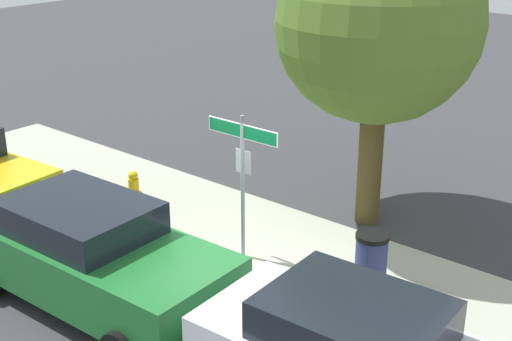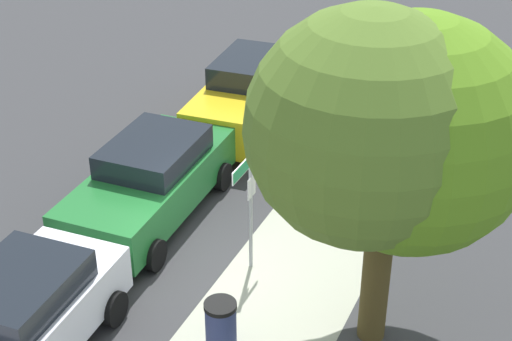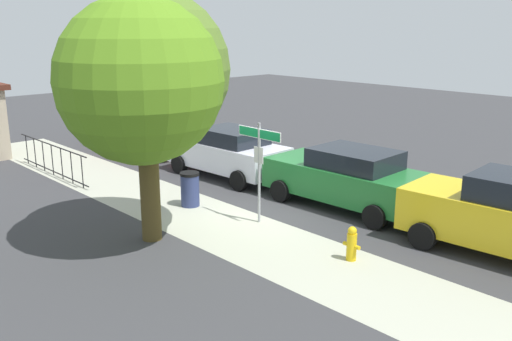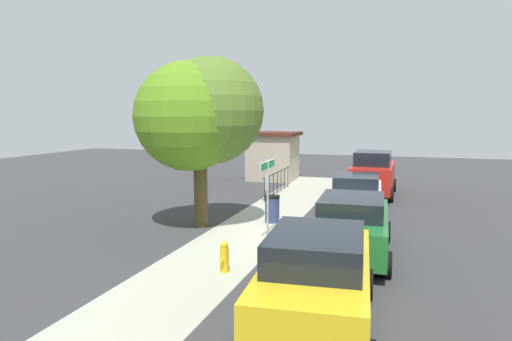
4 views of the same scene
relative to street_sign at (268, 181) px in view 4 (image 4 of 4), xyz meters
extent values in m
plane|color=#38383A|center=(0.46, -0.40, -1.87)|extent=(60.00, 60.00, 0.00)
cube|color=#ADAE9A|center=(2.46, 0.90, -1.87)|extent=(24.00, 2.60, 0.00)
cylinder|color=#9EA0A5|center=(0.00, 0.00, -0.56)|extent=(0.07, 0.07, 2.62)
cube|color=#0F723D|center=(0.00, 0.00, 0.48)|extent=(1.47, 0.02, 0.22)
cube|color=white|center=(0.00, 0.00, 0.48)|extent=(1.50, 0.02, 0.25)
cube|color=silver|center=(0.00, 0.02, -0.07)|extent=(0.32, 0.02, 0.42)
cylinder|color=#4D401E|center=(0.92, 2.68, -0.66)|extent=(0.47, 0.47, 2.41)
sphere|color=#598B1D|center=(0.67, 2.94, 1.95)|extent=(3.69, 3.69, 3.69)
sphere|color=#567629|center=(1.11, 2.36, 2.14)|extent=(3.64, 3.64, 3.64)
sphere|color=#577926|center=(1.09, 2.24, 2.14)|extent=(2.30, 2.30, 2.30)
cube|color=yellow|center=(-5.36, -2.51, -1.05)|extent=(4.73, 2.15, 0.99)
cube|color=black|center=(-5.64, -2.53, -0.28)|extent=(2.33, 1.76, 0.55)
cylinder|color=black|center=(-3.86, -1.49, -1.55)|extent=(0.65, 0.27, 0.64)
cylinder|color=black|center=(-3.73, -3.30, -1.55)|extent=(0.65, 0.27, 0.64)
cube|color=#206E2E|center=(-0.73, -2.65, -1.11)|extent=(4.75, 2.06, 0.87)
cube|color=black|center=(-1.01, -2.66, -0.43)|extent=(2.31, 1.74, 0.50)
cylinder|color=black|center=(0.82, -1.65, -1.55)|extent=(0.65, 0.24, 0.64)
cylinder|color=black|center=(0.89, -3.54, -1.55)|extent=(0.65, 0.24, 0.64)
cylinder|color=black|center=(-2.36, -1.77, -1.55)|extent=(0.65, 0.24, 0.64)
cylinder|color=black|center=(-2.29, -3.65, -1.55)|extent=(0.65, 0.24, 0.64)
cube|color=white|center=(3.98, -2.32, -1.12)|extent=(4.41, 2.01, 0.85)
cube|color=black|center=(3.72, -2.33, -0.45)|extent=(2.15, 1.68, 0.49)
cylinder|color=black|center=(5.40, -1.35, -1.55)|extent=(0.65, 0.25, 0.64)
cylinder|color=black|center=(5.49, -3.14, -1.55)|extent=(0.65, 0.25, 0.64)
cylinder|color=black|center=(2.47, -1.50, -1.55)|extent=(0.65, 0.25, 0.64)
cylinder|color=black|center=(2.56, -3.29, -1.55)|extent=(0.65, 0.25, 0.64)
cube|color=red|center=(9.02, -2.62, -0.95)|extent=(4.46, 1.92, 1.19)
cube|color=black|center=(8.76, -2.61, -0.04)|extent=(2.16, 1.66, 0.63)
cylinder|color=black|center=(10.55, -1.73, -1.55)|extent=(0.64, 0.23, 0.64)
cylinder|color=black|center=(10.51, -3.57, -1.55)|extent=(0.64, 0.23, 0.64)
cylinder|color=black|center=(7.54, -1.67, -1.55)|extent=(0.64, 0.23, 0.64)
cylinder|color=black|center=(7.50, -3.51, -1.55)|extent=(0.64, 0.23, 0.64)
cylinder|color=black|center=(8.20, 1.90, -0.82)|extent=(5.08, 0.04, 0.04)
cylinder|color=black|center=(8.20, 1.90, -1.75)|extent=(5.08, 0.04, 0.04)
cylinder|color=black|center=(6.02, 1.90, -1.34)|extent=(0.03, 0.03, 1.05)
cylinder|color=black|center=(6.75, 1.90, -1.34)|extent=(0.03, 0.03, 1.05)
cylinder|color=black|center=(7.47, 1.90, -1.34)|extent=(0.03, 0.03, 1.05)
cylinder|color=black|center=(8.20, 1.90, -1.34)|extent=(0.03, 0.03, 1.05)
cylinder|color=black|center=(8.92, 1.90, -1.34)|extent=(0.03, 0.03, 1.05)
cylinder|color=black|center=(9.65, 1.90, -1.34)|extent=(0.03, 0.03, 1.05)
cylinder|color=black|center=(10.37, 1.90, -1.34)|extent=(0.03, 0.03, 1.05)
cube|color=tan|center=(12.74, 3.40, -0.55)|extent=(2.59, 2.64, 2.63)
cube|color=#4C2319|center=(12.74, 3.40, 0.87)|extent=(2.95, 3.00, 0.20)
cylinder|color=yellow|center=(-3.13, 0.20, -1.56)|extent=(0.22, 0.22, 0.62)
sphere|color=yellow|center=(-3.13, 0.20, -1.19)|extent=(0.20, 0.20, 0.20)
cylinder|color=yellow|center=(-3.29, 0.20, -1.53)|extent=(0.10, 0.09, 0.09)
cylinder|color=yellow|center=(-2.97, 0.20, -1.53)|extent=(0.10, 0.09, 0.09)
cylinder|color=navy|center=(2.30, 0.50, -1.42)|extent=(0.52, 0.52, 0.90)
cylinder|color=black|center=(2.30, 0.50, -0.93)|extent=(0.55, 0.55, 0.08)
camera|label=1|loc=(7.32, -8.46, 4.17)|focal=49.56mm
camera|label=2|loc=(10.99, 5.01, 7.25)|focal=54.38mm
camera|label=3|loc=(-9.89, 9.45, 3.17)|focal=39.03mm
camera|label=4|loc=(-13.30, -3.88, 2.03)|focal=32.04mm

